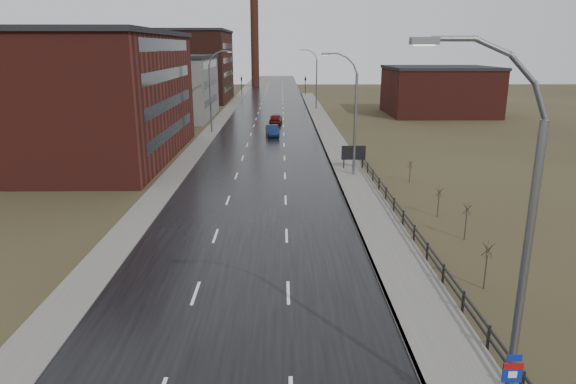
{
  "coord_description": "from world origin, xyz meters",
  "views": [
    {
      "loc": [
        2.0,
        -11.15,
        11.82
      ],
      "look_at": [
        2.39,
        19.97,
        3.0
      ],
      "focal_mm": 32.0,
      "sensor_mm": 36.0,
      "label": 1
    }
  ],
  "objects_px": {
    "car_far": "(276,119)",
    "streetlight_main": "(514,261)",
    "billboard": "(353,153)",
    "car_near": "(272,131)"
  },
  "relations": [
    {
      "from": "streetlight_main",
      "to": "car_near",
      "type": "bearing_deg",
      "value": 97.81
    },
    {
      "from": "car_far",
      "to": "streetlight_main",
      "type": "bearing_deg",
      "value": 99.51
    },
    {
      "from": "billboard",
      "to": "car_far",
      "type": "distance_m",
      "value": 32.63
    },
    {
      "from": "car_far",
      "to": "billboard",
      "type": "bearing_deg",
      "value": 107.55
    },
    {
      "from": "car_near",
      "to": "car_far",
      "type": "xyz_separation_m",
      "value": [
        0.35,
        11.68,
        0.06
      ]
    },
    {
      "from": "streetlight_main",
      "to": "billboard",
      "type": "bearing_deg",
      "value": 89.02
    },
    {
      "from": "streetlight_main",
      "to": "car_far",
      "type": "bearing_deg",
      "value": 96.19
    },
    {
      "from": "streetlight_main",
      "to": "car_far",
      "type": "xyz_separation_m",
      "value": [
        -7.39,
        68.16,
        -5.26
      ]
    },
    {
      "from": "streetlight_main",
      "to": "car_near",
      "type": "distance_m",
      "value": 57.25
    },
    {
      "from": "car_near",
      "to": "billboard",
      "type": "bearing_deg",
      "value": -73.26
    }
  ]
}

